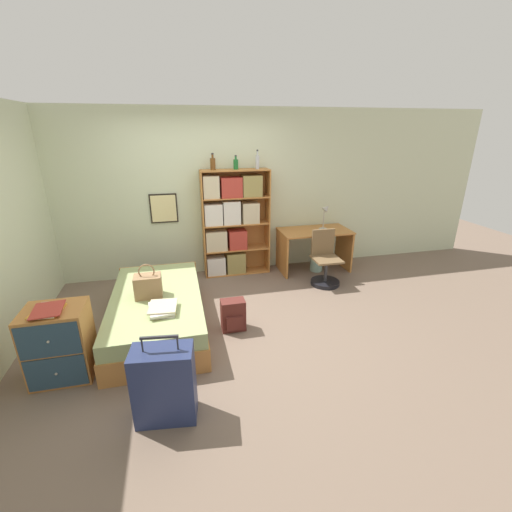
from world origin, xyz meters
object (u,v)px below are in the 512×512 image
suitcase (165,384)px  bottle_brown (236,164)px  desk_lamp (326,212)px  backpack (233,315)px  dresser (60,343)px  handbag (148,286)px  bed (158,311)px  bottle_clear (257,162)px  bottle_green (213,163)px  waste_bin (316,264)px  magazine_pile_on_dresser (47,310)px  desk_chair (325,267)px  book_stack_on_bed (163,309)px  bookcase (231,222)px  desk (314,242)px

suitcase → bottle_brown: (1.15, 2.92, 1.45)m
desk_lamp → backpack: desk_lamp is taller
backpack → dresser: bearing=-166.4°
backpack → handbag: bearing=166.2°
bed → bottle_brown: bottle_brown is taller
handbag → bottle_clear: size_ratio=1.43×
bottle_green → bottle_clear: bearing=-3.9°
desk_lamp → handbag: bearing=-154.6°
suitcase → waste_bin: bearing=47.3°
dresser → magazine_pile_on_dresser: size_ratio=2.09×
bed → bottle_green: bearing=58.1°
magazine_pile_on_dresser → desk_chair: 3.70m
book_stack_on_bed → bookcase: 2.20m
book_stack_on_bed → waste_bin: book_stack_on_bed is taller
bottle_clear → desk_chair: (0.91, -0.71, -1.54)m
bed → bottle_green: (0.91, 1.45, 1.57)m
bottle_brown → desk: bottle_brown is taller
desk_chair → bottle_green: bearing=154.4°
desk → backpack: 2.28m
book_stack_on_bed → magazine_pile_on_dresser: 1.06m
handbag → bottle_brown: (1.33, 1.49, 1.20)m
suitcase → backpack: (0.77, 1.19, -0.14)m
handbag → suitcase: bearing=-82.8°
backpack → bottle_brown: bearing=77.7°
book_stack_on_bed → bottle_green: bottle_green is taller
magazine_pile_on_dresser → bookcase: 2.99m
bed → bookcase: (1.15, 1.44, 0.66)m
suitcase → waste_bin: 3.64m
desk → dresser: bearing=-150.0°
bookcase → bottle_green: size_ratio=6.97×
bottle_green → desk_chair: bottle_green is taller
book_stack_on_bed → desk: bearing=35.0°
book_stack_on_bed → bottle_brown: bottle_brown is taller
bottle_clear → backpack: size_ratio=0.74×
bottle_clear → waste_bin: bottle_clear is taller
desk → bed: bearing=-153.4°
bottle_green → waste_bin: 2.37m
suitcase → magazine_pile_on_dresser: 1.31m
magazine_pile_on_dresser → handbag: bearing=40.2°
bottle_green → dresser: bearing=-129.5°
handbag → desk_chair: 2.68m
dresser → magazine_pile_on_dresser: magazine_pile_on_dresser is taller
waste_bin → magazine_pile_on_dresser: bearing=-150.8°
desk_lamp → bottle_green: bearing=174.5°
bed → backpack: bed is taller
handbag → desk: (2.60, 1.31, -0.09)m
dresser → bottle_brown: bearing=45.3°
bottle_brown → waste_bin: 2.13m
bottle_brown → desk_lamp: bearing=-6.7°
bookcase → bottle_clear: 1.02m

